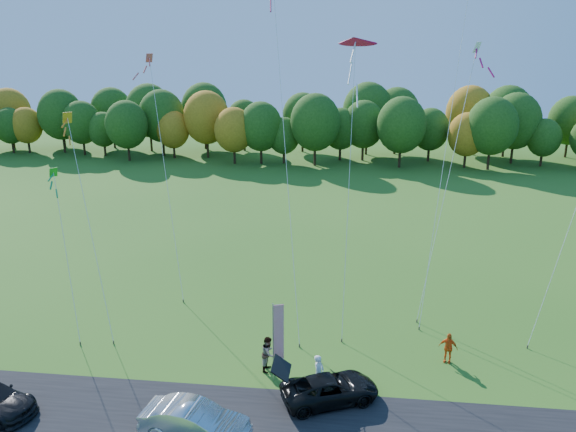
# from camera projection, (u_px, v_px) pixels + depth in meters

# --- Properties ---
(ground) EXTENTS (160.00, 160.00, 0.00)m
(ground) POSITION_uv_depth(u_px,v_px,m) (275.00, 378.00, 29.27)
(ground) COLOR #2A5E18
(asphalt_strip) EXTENTS (90.00, 6.00, 0.01)m
(asphalt_strip) POSITION_uv_depth(u_px,v_px,m) (262.00, 428.00, 25.48)
(asphalt_strip) COLOR black
(asphalt_strip) RESTS_ON ground
(tree_line) EXTENTS (116.00, 12.00, 10.00)m
(tree_line) POSITION_uv_depth(u_px,v_px,m) (327.00, 162.00, 81.40)
(tree_line) COLOR #1E4711
(tree_line) RESTS_ON ground
(black_suv) EXTENTS (5.25, 3.89, 1.33)m
(black_suv) POSITION_uv_depth(u_px,v_px,m) (330.00, 389.00, 27.23)
(black_suv) COLOR black
(black_suv) RESTS_ON ground
(silver_sedan) EXTENTS (5.05, 2.43, 1.60)m
(silver_sedan) POSITION_uv_depth(u_px,v_px,m) (195.00, 422.00, 24.68)
(silver_sedan) COLOR silver
(silver_sedan) RESTS_ON ground
(person_tailgate_a) EXTENTS (0.70, 0.84, 1.96)m
(person_tailgate_a) POSITION_uv_depth(u_px,v_px,m) (319.00, 373.00, 27.95)
(person_tailgate_a) COLOR silver
(person_tailgate_a) RESTS_ON ground
(person_tailgate_b) EXTENTS (0.85, 1.03, 1.93)m
(person_tailgate_b) POSITION_uv_depth(u_px,v_px,m) (268.00, 353.00, 29.74)
(person_tailgate_b) COLOR gray
(person_tailgate_b) RESTS_ON ground
(person_east) EXTENTS (1.09, 0.68, 1.72)m
(person_east) POSITION_uv_depth(u_px,v_px,m) (448.00, 348.00, 30.51)
(person_east) COLOR #E35A15
(person_east) RESTS_ON ground
(feather_flag) EXTENTS (0.56, 0.25, 4.40)m
(feather_flag) POSITION_uv_depth(u_px,v_px,m) (277.00, 333.00, 28.31)
(feather_flag) COLOR #999999
(feather_flag) RESTS_ON ground
(kite_delta_blue) EXTENTS (4.86, 12.06, 24.52)m
(kite_delta_blue) POSITION_uv_depth(u_px,v_px,m) (283.00, 126.00, 34.10)
(kite_delta_blue) COLOR #4C3F33
(kite_delta_blue) RESTS_ON ground
(kite_parafoil_orange) EXTENTS (6.32, 13.88, 33.91)m
(kite_parafoil_orange) POSITION_uv_depth(u_px,v_px,m) (462.00, 42.00, 35.16)
(kite_parafoil_orange) COLOR #4C3F33
(kite_parafoil_orange) RESTS_ON ground
(kite_delta_red) EXTENTS (2.55, 8.71, 18.23)m
(kite_delta_red) POSITION_uv_depth(u_px,v_px,m) (352.00, 131.00, 34.01)
(kite_delta_red) COLOR #4C3F33
(kite_delta_red) RESTS_ON ground
(kite_diamond_yellow) EXTENTS (5.13, 6.78, 12.92)m
(kite_diamond_yellow) POSITION_uv_depth(u_px,v_px,m) (89.00, 225.00, 33.87)
(kite_diamond_yellow) COLOR #4C3F33
(kite_diamond_yellow) RESTS_ON ground
(kite_diamond_green) EXTENTS (3.19, 4.63, 9.82)m
(kite_diamond_green) POSITION_uv_depth(u_px,v_px,m) (66.00, 255.00, 33.14)
(kite_diamond_green) COLOR #4C3F33
(kite_diamond_green) RESTS_ON ground
(kite_diamond_white) EXTENTS (3.59, 5.35, 17.10)m
(kite_diamond_white) POSITION_uv_depth(u_px,v_px,m) (447.00, 184.00, 34.64)
(kite_diamond_white) COLOR #4C3F33
(kite_diamond_white) RESTS_ON ground
(kite_diamond_pink) EXTENTS (4.41, 7.86, 16.27)m
(kite_diamond_pink) POSITION_uv_depth(u_px,v_px,m) (166.00, 174.00, 39.05)
(kite_diamond_pink) COLOR #4C3F33
(kite_diamond_pink) RESTS_ON ground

